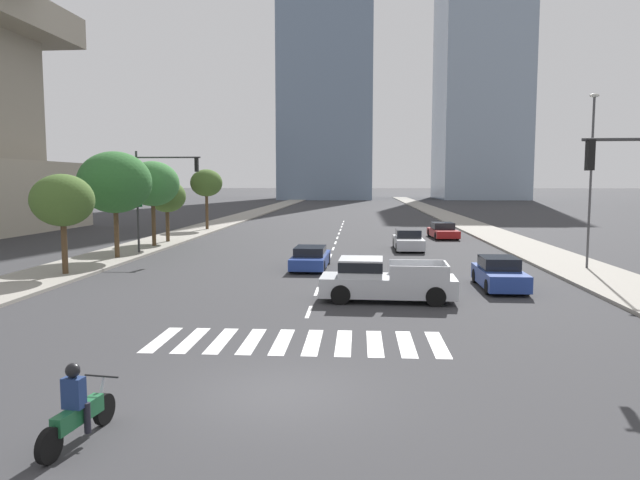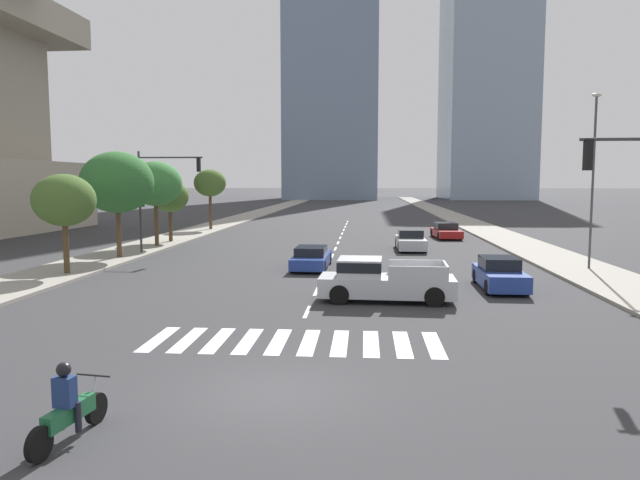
# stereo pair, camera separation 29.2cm
# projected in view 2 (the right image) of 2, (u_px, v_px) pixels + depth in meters

# --- Properties ---
(ground_plane) EXTENTS (800.00, 800.00, 0.00)m
(ground_plane) POSITION_uv_depth(u_px,v_px,m) (271.00, 393.00, 13.04)
(ground_plane) COLOR #333335
(sidewalk_east) EXTENTS (4.00, 260.00, 0.15)m
(sidewalk_east) POSITION_uv_depth(u_px,v_px,m) (526.00, 246.00, 41.77)
(sidewalk_east) COLOR gray
(sidewalk_east) RESTS_ON ground
(sidewalk_west) EXTENTS (4.00, 260.00, 0.15)m
(sidewalk_west) POSITION_uv_depth(u_px,v_px,m) (156.00, 243.00, 43.82)
(sidewalk_west) COLOR gray
(sidewalk_west) RESTS_ON ground
(crosswalk_near) EXTENTS (8.55, 2.82, 0.01)m
(crosswalk_near) POSITION_uv_depth(u_px,v_px,m) (294.00, 342.00, 17.19)
(crosswalk_near) COLOR silver
(crosswalk_near) RESTS_ON ground
(lane_divider_center) EXTENTS (0.14, 50.00, 0.01)m
(lane_divider_center) POSITION_uv_depth(u_px,v_px,m) (338.00, 243.00, 44.97)
(lane_divider_center) COLOR silver
(lane_divider_center) RESTS_ON ground
(motorcycle_lead) EXTENTS (0.70, 2.21, 1.49)m
(motorcycle_lead) POSITION_uv_depth(u_px,v_px,m) (69.00, 410.00, 10.55)
(motorcycle_lead) COLOR black
(motorcycle_lead) RESTS_ON ground
(pickup_truck) EXTENTS (5.32, 2.21, 1.67)m
(pickup_truck) POSITION_uv_depth(u_px,v_px,m) (380.00, 280.00, 23.04)
(pickup_truck) COLOR #B7BABF
(pickup_truck) RESTS_ON ground
(sedan_blue_0) EXTENTS (1.81, 4.30, 1.37)m
(sedan_blue_0) POSITION_uv_depth(u_px,v_px,m) (500.00, 275.00, 25.65)
(sedan_blue_0) COLOR navy
(sedan_blue_0) RESTS_ON ground
(sedan_red_1) EXTENTS (2.17, 4.58, 1.29)m
(sedan_red_1) POSITION_uv_depth(u_px,v_px,m) (446.00, 231.00, 48.43)
(sedan_red_1) COLOR maroon
(sedan_red_1) RESTS_ON ground
(sedan_silver_2) EXTENTS (1.89, 4.71, 1.39)m
(sedan_silver_2) POSITION_uv_depth(u_px,v_px,m) (410.00, 241.00, 40.23)
(sedan_silver_2) COLOR #B7BABF
(sedan_silver_2) RESTS_ON ground
(sedan_blue_3) EXTENTS (1.93, 4.83, 1.20)m
(sedan_blue_3) POSITION_uv_depth(u_px,v_px,m) (312.00, 258.00, 31.69)
(sedan_blue_3) COLOR navy
(sedan_blue_3) RESTS_ON ground
(traffic_signal_far) EXTENTS (4.40, 0.28, 6.42)m
(traffic_signal_far) POSITION_uv_depth(u_px,v_px,m) (162.00, 184.00, 37.20)
(traffic_signal_far) COLOR #333335
(traffic_signal_far) RESTS_ON sidewalk_west
(street_lamp_east) EXTENTS (0.50, 0.24, 8.99)m
(street_lamp_east) POSITION_uv_depth(u_px,v_px,m) (593.00, 170.00, 30.27)
(street_lamp_east) COLOR #3F3F42
(street_lamp_east) RESTS_ON sidewalk_east
(street_tree_nearest) EXTENTS (3.01, 3.01, 4.89)m
(street_tree_nearest) POSITION_uv_depth(u_px,v_px,m) (64.00, 200.00, 28.77)
(street_tree_nearest) COLOR #4C3823
(street_tree_nearest) RESTS_ON sidewalk_west
(street_tree_second) EXTENTS (4.28, 4.28, 6.29)m
(street_tree_second) POSITION_uv_depth(u_px,v_px,m) (117.00, 182.00, 34.90)
(street_tree_second) COLOR #4C3823
(street_tree_second) RESTS_ON sidewalk_west
(street_tree_third) EXTENTS (3.70, 3.70, 5.93)m
(street_tree_third) POSITION_uv_depth(u_px,v_px,m) (155.00, 184.00, 41.26)
(street_tree_third) COLOR #4C3823
(street_tree_third) RESTS_ON sidewalk_west
(street_tree_fourth) EXTENTS (2.82, 2.82, 4.60)m
(street_tree_fourth) POSITION_uv_depth(u_px,v_px,m) (170.00, 197.00, 44.33)
(street_tree_fourth) COLOR #4C3823
(street_tree_fourth) RESTS_ON sidewalk_west
(street_tree_fifth) EXTENTS (3.01, 3.01, 5.66)m
(street_tree_fifth) POSITION_uv_depth(u_px,v_px,m) (210.00, 183.00, 55.74)
(street_tree_fifth) COLOR #4C3823
(street_tree_fifth) RESTS_ON sidewalk_west
(office_tower_center_skyline) EXTENTS (21.47, 29.14, 84.26)m
(office_tower_center_skyline) POSITION_uv_depth(u_px,v_px,m) (487.00, 56.00, 155.49)
(office_tower_center_skyline) COLOR #8C9EB2
(office_tower_center_skyline) RESTS_ON ground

